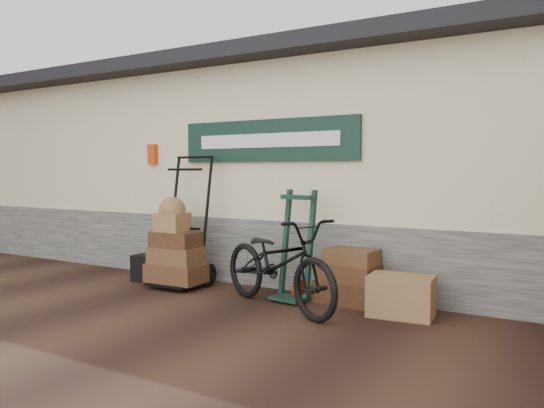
{
  "coord_description": "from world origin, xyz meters",
  "views": [
    {
      "loc": [
        3.31,
        -4.98,
        1.55
      ],
      "look_at": [
        -0.18,
        0.9,
        1.13
      ],
      "focal_mm": 35.0,
      "sensor_mm": 36.0,
      "label": 1
    }
  ],
  "objects_px": {
    "green_barrow": "(295,245)",
    "suitcase_stack": "(349,275)",
    "porter_trolley": "(185,219)",
    "black_trunk": "(148,268)",
    "wicker_hamper": "(401,296)",
    "bicycle": "(278,258)"
  },
  "relations": [
    {
      "from": "green_barrow",
      "to": "suitcase_stack",
      "type": "relative_size",
      "value": 1.79
    },
    {
      "from": "porter_trolley",
      "to": "wicker_hamper",
      "type": "xyz_separation_m",
      "value": [
        2.99,
        -0.03,
        -0.68
      ]
    },
    {
      "from": "wicker_hamper",
      "to": "green_barrow",
      "type": "bearing_deg",
      "value": 177.4
    },
    {
      "from": "wicker_hamper",
      "to": "black_trunk",
      "type": "height_order",
      "value": "wicker_hamper"
    },
    {
      "from": "suitcase_stack",
      "to": "black_trunk",
      "type": "relative_size",
      "value": 1.98
    },
    {
      "from": "porter_trolley",
      "to": "green_barrow",
      "type": "bearing_deg",
      "value": -0.92
    },
    {
      "from": "green_barrow",
      "to": "black_trunk",
      "type": "height_order",
      "value": "green_barrow"
    },
    {
      "from": "porter_trolley",
      "to": "black_trunk",
      "type": "bearing_deg",
      "value": -176.89
    },
    {
      "from": "wicker_hamper",
      "to": "porter_trolley",
      "type": "bearing_deg",
      "value": 179.48
    },
    {
      "from": "black_trunk",
      "to": "porter_trolley",
      "type": "bearing_deg",
      "value": 5.14
    },
    {
      "from": "green_barrow",
      "to": "wicker_hamper",
      "type": "relative_size",
      "value": 1.96
    },
    {
      "from": "porter_trolley",
      "to": "suitcase_stack",
      "type": "distance_m",
      "value": 2.36
    },
    {
      "from": "porter_trolley",
      "to": "green_barrow",
      "type": "height_order",
      "value": "porter_trolley"
    },
    {
      "from": "wicker_hamper",
      "to": "black_trunk",
      "type": "xyz_separation_m",
      "value": [
        -3.62,
        -0.03,
        -0.03
      ]
    },
    {
      "from": "porter_trolley",
      "to": "suitcase_stack",
      "type": "relative_size",
      "value": 2.43
    },
    {
      "from": "porter_trolley",
      "to": "black_trunk",
      "type": "xyz_separation_m",
      "value": [
        -0.64,
        -0.06,
        -0.71
      ]
    },
    {
      "from": "wicker_hamper",
      "to": "bicycle",
      "type": "height_order",
      "value": "bicycle"
    },
    {
      "from": "green_barrow",
      "to": "suitcase_stack",
      "type": "height_order",
      "value": "green_barrow"
    },
    {
      "from": "suitcase_stack",
      "to": "porter_trolley",
      "type": "bearing_deg",
      "value": -174.37
    },
    {
      "from": "suitcase_stack",
      "to": "wicker_hamper",
      "type": "bearing_deg",
      "value": -19.67
    },
    {
      "from": "suitcase_stack",
      "to": "wicker_hamper",
      "type": "distance_m",
      "value": 0.76
    },
    {
      "from": "suitcase_stack",
      "to": "black_trunk",
      "type": "xyz_separation_m",
      "value": [
        -2.92,
        -0.28,
        -0.14
      ]
    }
  ]
}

